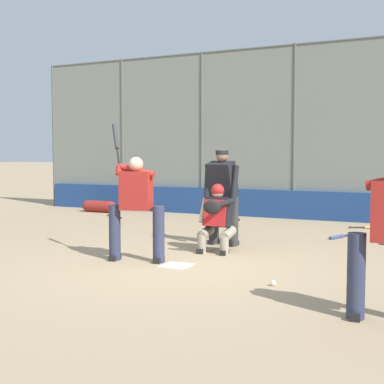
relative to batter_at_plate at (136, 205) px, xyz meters
The scene contains 14 objects.
ground_plane 1.16m from the batter_at_plate, behind, with size 160.00×160.00×0.00m, color tan.
home_plate_marker 1.16m from the batter_at_plate, behind, with size 0.43×0.43×0.01m, color white.
backstop_fence 6.82m from the batter_at_plate, 96.37° to the right, with size 16.00×0.08×4.54m.
padding_wall 6.59m from the batter_at_plate, 96.47° to the right, with size 15.60×0.18×0.73m, color navy.
bleachers_beyond 8.98m from the batter_at_plate, 101.98° to the right, with size 11.14×1.95×1.16m.
batter_at_plate is the anchor object (origin of this frame).
catcher_behind_plate 1.54m from the batter_at_plate, 123.61° to the right, with size 0.63×0.74×1.18m.
umpire_home 2.07m from the batter_at_plate, 108.50° to the right, with size 0.72×0.48×1.77m.
spare_bat_near_backstop 5.76m from the batter_at_plate, 84.48° to the right, with size 0.62×0.63×0.07m.
spare_bat_by_padding 6.10m from the batter_at_plate, 52.26° to the right, with size 0.77×0.51×0.07m.
spare_bat_third_base_side 4.54m from the batter_at_plate, 123.43° to the right, with size 0.37×0.78×0.07m.
spare_bat_first_base_side 6.21m from the batter_at_plate, 117.91° to the right, with size 0.76×0.40×0.07m.
baseball_loose 2.65m from the batter_at_plate, 166.06° to the left, with size 0.07×0.07×0.07m, color white.
equipment_bag_dugout_side 7.38m from the batter_at_plate, 49.87° to the right, with size 1.13×0.34×0.34m.
Camera 1 is at (-3.68, 7.08, 1.69)m, focal length 50.00 mm.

